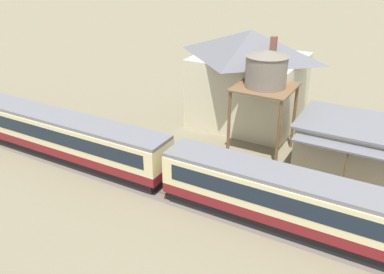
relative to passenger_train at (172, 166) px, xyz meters
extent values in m
plane|color=#7A7056|center=(13.30, -0.12, -2.34)|extent=(600.00, 600.00, 0.00)
cube|color=maroon|center=(10.63, 0.00, -1.04)|extent=(20.91, 3.20, 0.80)
cube|color=beige|center=(10.63, 0.00, 0.47)|extent=(20.91, 3.20, 2.21)
cube|color=#192330|center=(10.63, 0.00, 0.58)|extent=(19.24, 3.24, 1.24)
cube|color=slate|center=(10.63, 0.00, 1.73)|extent=(20.91, 3.01, 0.30)
cube|color=black|center=(10.63, 0.00, -1.88)|extent=(20.08, 2.75, 0.88)
cylinder|color=black|center=(3.73, -0.72, -1.89)|extent=(0.90, 0.18, 0.90)
cylinder|color=black|center=(3.73, 0.72, -1.89)|extent=(0.90, 0.18, 0.90)
cube|color=maroon|center=(-11.16, 0.00, -1.04)|extent=(20.91, 3.20, 0.80)
cube|color=beige|center=(-11.16, 0.00, 0.47)|extent=(20.91, 3.20, 2.21)
cube|color=#192330|center=(-11.16, 0.00, 0.58)|extent=(19.24, 3.24, 1.24)
cube|color=slate|center=(-11.16, 0.00, 1.73)|extent=(20.91, 3.01, 0.30)
cube|color=black|center=(-11.16, 0.00, -1.88)|extent=(20.08, 2.75, 0.88)
cylinder|color=black|center=(-4.26, -0.72, -1.89)|extent=(0.90, 0.18, 0.90)
cylinder|color=black|center=(-4.26, 0.72, -1.89)|extent=(0.90, 0.18, 0.90)
cylinder|color=black|center=(-18.06, -0.72, -1.89)|extent=(0.90, 0.18, 0.90)
cylinder|color=black|center=(-18.06, 0.72, -1.89)|extent=(0.90, 0.18, 0.90)
cube|color=#665B51|center=(8.36, 0.00, -2.33)|extent=(134.89, 3.60, 0.01)
cube|color=#4C4238|center=(8.36, -0.72, -2.32)|extent=(134.89, 0.12, 0.04)
cube|color=#4C4238|center=(8.36, 0.72, -2.32)|extent=(134.89, 0.12, 0.04)
cube|color=#BCB293|center=(12.08, 10.69, -0.17)|extent=(9.16, 6.55, 4.33)
cube|color=slate|center=(12.08, 10.69, 2.09)|extent=(9.89, 7.08, 0.20)
cube|color=slate|center=(12.08, 6.62, 1.59)|extent=(8.79, 1.60, 0.16)
cylinder|color=brown|center=(12.08, 6.02, -0.41)|extent=(0.14, 0.14, 3.85)
cube|color=beige|center=(-0.16, 16.13, 1.40)|extent=(10.80, 9.53, 7.48)
pyramid|color=slate|center=(-0.16, 16.13, 6.50)|extent=(11.67, 10.30, 2.72)
cube|color=brown|center=(2.86, 14.22, 6.64)|extent=(0.56, 0.56, 2.44)
cylinder|color=brown|center=(6.09, 12.40, 0.87)|extent=(0.28, 0.28, 6.42)
cylinder|color=brown|center=(1.40, 12.40, 0.87)|extent=(0.28, 0.28, 6.42)
cylinder|color=brown|center=(6.09, 7.71, 0.87)|extent=(0.28, 0.28, 6.42)
cylinder|color=brown|center=(1.40, 7.71, 0.87)|extent=(0.28, 0.28, 6.42)
cube|color=brown|center=(3.74, 10.06, 4.16)|extent=(5.19, 5.19, 0.16)
cylinder|color=slate|center=(3.74, 10.06, 5.64)|extent=(3.69, 3.69, 2.79)
cone|color=slate|center=(3.74, 10.06, 7.28)|extent=(3.87, 3.87, 0.50)
camera|label=1|loc=(15.03, -23.56, 15.94)|focal=38.00mm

